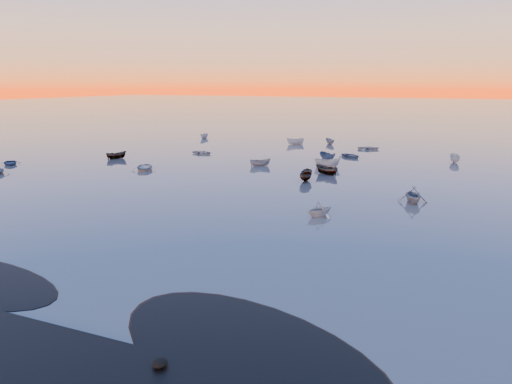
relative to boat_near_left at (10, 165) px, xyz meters
The scene contains 5 objects.
ground 81.27m from the boat_near_left, 54.56° to the left, with size 600.00×600.00×0.00m, color #675E56.
mud_lobes 58.58m from the boat_near_left, 36.43° to the right, with size 140.00×6.00×0.07m, color black, non-canonical shape.
moored_fleet 50.89m from the boat_near_left, 22.18° to the left, with size 124.00×58.00×1.20m, color silver, non-canonical shape.
boat_near_left is the anchor object (origin of this frame).
boat_near_right 60.57m from the boat_near_left, ahead, with size 3.90×1.76×1.37m, color slate.
Camera 1 is at (19.09, -20.92, 12.65)m, focal length 35.00 mm.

